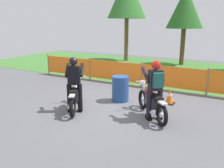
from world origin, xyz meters
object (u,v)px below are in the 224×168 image
at_px(spare_drum, 120,89).
at_px(motorcycle_trailing, 76,95).
at_px(rider_lead, 155,87).
at_px(motorcycle_lead, 151,101).
at_px(rider_trailing, 74,82).
at_px(traffic_cone, 170,96).

bearing_deg(spare_drum, motorcycle_trailing, -121.83).
xyz_separation_m(motorcycle_trailing, rider_lead, (2.45, 0.40, 0.49)).
distance_m(motorcycle_trailing, rider_lead, 2.54).
bearing_deg(motorcycle_trailing, spare_drum, -61.66).
height_order(motorcycle_trailing, rider_lead, rider_lead).
xyz_separation_m(motorcycle_lead, rider_trailing, (-2.21, -0.72, 0.46)).
bearing_deg(rider_trailing, motorcycle_trailing, 0.57).
xyz_separation_m(rider_trailing, traffic_cone, (2.36, 2.10, -0.66)).
xyz_separation_m(motorcycle_lead, rider_lead, (0.15, -0.16, 0.49)).
height_order(traffic_cone, spare_drum, spare_drum).
distance_m(motorcycle_lead, traffic_cone, 1.40).
bearing_deg(rider_lead, motorcycle_lead, 0.51).
relative_size(motorcycle_trailing, traffic_cone, 3.38).
distance_m(motorcycle_lead, rider_lead, 0.54).
bearing_deg(traffic_cone, motorcycle_lead, -96.22).
xyz_separation_m(rider_lead, traffic_cone, (0.00, 1.53, -0.69)).
relative_size(rider_trailing, traffic_cone, 3.19).
distance_m(rider_trailing, traffic_cone, 3.22).
bearing_deg(traffic_cone, motorcycle_trailing, -141.78).
distance_m(motorcycle_trailing, rider_trailing, 0.50).
bearing_deg(rider_lead, motorcycle_trailing, 56.28).
height_order(rider_lead, spare_drum, rider_lead).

